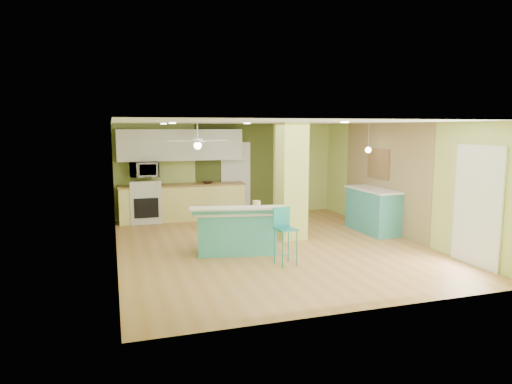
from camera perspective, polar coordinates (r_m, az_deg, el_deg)
floor at (r=9.37m, az=1.84°, el=-6.78°), size 6.00×7.00×0.01m
ceiling at (r=9.05m, az=1.91°, el=8.76°), size 6.00×7.00×0.01m
wall_back at (r=12.47m, az=-3.51°, el=2.78°), size 6.00×0.01×2.50m
wall_front at (r=5.98m, az=13.16°, el=-3.18°), size 6.00×0.01×2.50m
wall_left at (r=8.61m, az=-17.34°, el=0.06°), size 0.01×7.00×2.50m
wall_right at (r=10.51m, az=17.52°, el=1.44°), size 0.01×7.00×2.50m
wood_panel at (r=10.99m, az=15.65°, el=1.79°), size 0.02×3.40×2.50m
olive_accent at (r=12.50m, az=-2.60°, el=2.80°), size 2.20×0.02×2.50m
interior_door at (r=12.50m, az=-2.56°, el=1.65°), size 0.82×0.05×2.00m
french_door at (r=8.75m, az=25.93°, el=-1.59°), size 0.04×1.08×2.10m
column at (r=9.82m, az=4.48°, el=1.35°), size 0.55×0.55×2.50m
kitchen_run at (r=12.02m, az=-9.14°, el=-1.25°), size 3.25×0.63×0.94m
stove at (r=11.91m, az=-13.66°, el=-1.52°), size 0.76×0.66×1.08m
upper_cabinets at (r=11.99m, az=-9.39°, el=5.83°), size 3.20×0.34×0.80m
microwave at (r=11.81m, az=-13.80°, el=2.75°), size 0.70×0.48×0.39m
ceiling_fan at (r=10.71m, az=-7.31°, el=6.30°), size 1.41×1.41×0.61m
pendant_lamp at (r=10.89m, az=13.85°, el=5.15°), size 0.14×0.14×0.69m
wall_decor at (r=11.12m, az=15.05°, el=3.43°), size 0.03×0.90×0.70m
peninsula at (r=8.81m, az=-2.48°, el=-4.79°), size 1.81×1.24×0.94m
bar_stool at (r=8.00m, az=3.51°, el=-4.35°), size 0.38×0.38×1.01m
side_counter at (r=10.89m, az=14.41°, el=-2.19°), size 0.66×1.56×1.00m
fruit_bowl at (r=12.00m, az=-6.08°, el=1.21°), size 0.34×0.34×0.07m
canister at (r=8.88m, az=0.07°, el=-1.63°), size 0.16×0.16×0.16m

